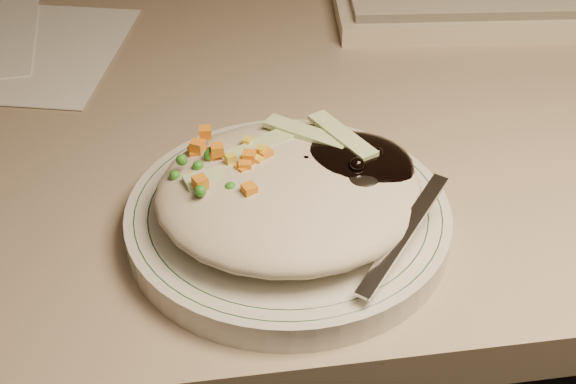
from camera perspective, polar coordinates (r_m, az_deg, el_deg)
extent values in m
cube|color=gray|center=(0.80, 1.07, 6.68)|extent=(1.40, 0.70, 0.04)
cylinder|color=silver|center=(0.60, 0.00, -1.97)|extent=(0.24, 0.24, 0.02)
torus|color=#144723|center=(0.59, 0.00, -1.23)|extent=(0.23, 0.23, 0.00)
torus|color=#144723|center=(0.59, 0.00, -1.23)|extent=(0.21, 0.21, 0.00)
ellipsoid|color=#B6AD93|center=(0.57, 0.07, 0.03)|extent=(0.19, 0.18, 0.04)
ellipsoid|color=black|center=(0.59, 4.20, 1.68)|extent=(0.10, 0.09, 0.03)
ellipsoid|color=orange|center=(0.58, -4.59, 0.97)|extent=(0.08, 0.08, 0.02)
sphere|color=black|center=(0.58, 1.29, 2.07)|extent=(0.01, 0.01, 0.01)
sphere|color=black|center=(0.59, 3.98, 2.66)|extent=(0.01, 0.01, 0.01)
sphere|color=black|center=(0.58, 6.32, 2.74)|extent=(0.01, 0.01, 0.01)
sphere|color=black|center=(0.60, 5.36, 2.96)|extent=(0.01, 0.01, 0.01)
sphere|color=black|center=(0.57, 4.93, 1.89)|extent=(0.01, 0.01, 0.01)
sphere|color=black|center=(0.58, 3.88, 2.23)|extent=(0.01, 0.01, 0.01)
sphere|color=black|center=(0.59, 4.73, 2.92)|extent=(0.01, 0.01, 0.01)
cube|color=orange|center=(0.58, -5.05, 3.01)|extent=(0.01, 0.01, 0.01)
cube|color=orange|center=(0.57, -3.27, 1.00)|extent=(0.01, 0.01, 0.01)
cube|color=orange|center=(0.59, -6.45, 3.27)|extent=(0.01, 0.01, 0.01)
cube|color=orange|center=(0.57, -2.77, 2.51)|extent=(0.01, 0.01, 0.01)
cube|color=orange|center=(0.57, -3.07, 1.86)|extent=(0.01, 0.01, 0.01)
cube|color=orange|center=(0.60, -6.62, 2.86)|extent=(0.01, 0.01, 0.01)
cube|color=orange|center=(0.58, -5.28, 2.72)|extent=(0.01, 0.01, 0.01)
cube|color=orange|center=(0.57, -3.23, 1.57)|extent=(0.01, 0.01, 0.01)
cube|color=orange|center=(0.58, -1.63, 2.65)|extent=(0.01, 0.01, 0.01)
cube|color=orange|center=(0.60, -5.90, 4.24)|extent=(0.01, 0.01, 0.01)
cube|color=orange|center=(0.55, -6.27, 0.70)|extent=(0.01, 0.01, 0.01)
cube|color=orange|center=(0.54, -2.77, 0.14)|extent=(0.01, 0.01, 0.01)
cube|color=orange|center=(0.57, -6.78, 0.83)|extent=(0.01, 0.01, 0.01)
cube|color=orange|center=(0.60, -6.52, 2.63)|extent=(0.01, 0.01, 0.01)
sphere|color=#388C28|center=(0.58, -3.19, 2.01)|extent=(0.01, 0.01, 0.01)
sphere|color=#388C28|center=(0.54, -6.24, 0.08)|extent=(0.01, 0.01, 0.01)
sphere|color=#388C28|center=(0.58, -6.40, 1.84)|extent=(0.01, 0.01, 0.01)
sphere|color=#388C28|center=(0.57, -7.57, 2.27)|extent=(0.01, 0.01, 0.01)
sphere|color=#388C28|center=(0.58, -3.53, 2.25)|extent=(0.01, 0.01, 0.01)
sphere|color=#388C28|center=(0.56, -2.53, 0.12)|extent=(0.01, 0.01, 0.01)
sphere|color=#388C28|center=(0.57, -4.64, 1.37)|extent=(0.01, 0.01, 0.01)
sphere|color=#388C28|center=(0.56, -5.17, 0.11)|extent=(0.01, 0.01, 0.01)
sphere|color=#388C28|center=(0.58, -8.05, 1.14)|extent=(0.01, 0.01, 0.01)
sphere|color=#388C28|center=(0.58, -5.41, 2.84)|extent=(0.01, 0.01, 0.01)
sphere|color=#388C28|center=(0.58, -5.62, 2.63)|extent=(0.01, 0.01, 0.01)
sphere|color=#388C28|center=(0.56, -6.25, 0.82)|extent=(0.01, 0.01, 0.01)
sphere|color=#388C28|center=(0.55, -4.12, 0.31)|extent=(0.01, 0.01, 0.01)
sphere|color=#388C28|center=(0.60, -1.44, 3.26)|extent=(0.01, 0.01, 0.01)
cube|color=yellow|center=(0.58, -3.66, 2.24)|extent=(0.01, 0.01, 0.01)
cube|color=yellow|center=(0.57, -2.13, 2.19)|extent=(0.01, 0.01, 0.01)
cube|color=yellow|center=(0.58, -4.73, 2.30)|extent=(0.01, 0.01, 0.01)
cube|color=yellow|center=(0.57, -4.12, 2.36)|extent=(0.01, 0.01, 0.01)
cube|color=yellow|center=(0.57, -4.61, 1.25)|extent=(0.01, 0.01, 0.01)
cube|color=yellow|center=(0.58, -1.97, 2.95)|extent=(0.01, 0.01, 0.01)
cube|color=yellow|center=(0.59, -2.92, 3.55)|extent=(0.01, 0.01, 0.01)
cube|color=yellow|center=(0.57, -3.66, 1.26)|extent=(0.01, 0.01, 0.01)
cube|color=#B2D18C|center=(0.59, -1.45, 3.57)|extent=(0.07, 0.05, 0.00)
cube|color=#B2D18C|center=(0.60, 1.34, 4.23)|extent=(0.06, 0.05, 0.00)
cube|color=#B2D18C|center=(0.57, -4.07, 1.46)|extent=(0.07, 0.03, 0.00)
cube|color=#B2D18C|center=(0.59, 3.88, 4.05)|extent=(0.04, 0.07, 0.00)
ellipsoid|color=silver|center=(0.57, 4.98, 1.05)|extent=(0.06, 0.06, 0.01)
cube|color=silver|center=(0.54, 8.24, -2.98)|extent=(0.08, 0.09, 0.03)
cube|color=beige|center=(0.95, 16.78, 12.76)|extent=(0.45, 0.20, 0.02)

